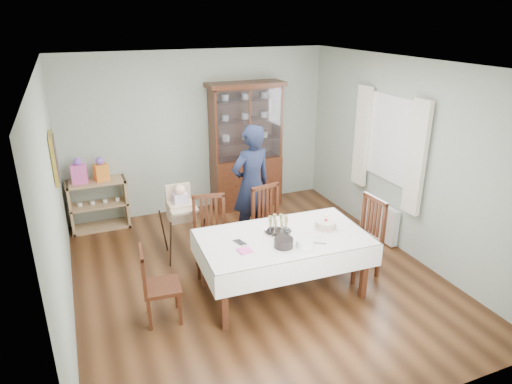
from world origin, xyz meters
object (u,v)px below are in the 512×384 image
chair_end_left (161,298)px  chair_end_right (359,252)px  chair_far_right (272,238)px  champagne_tray (278,228)px  china_cabinet (246,145)px  chair_far_left (211,249)px  woman (251,185)px  gift_bag_orange (101,170)px  high_chair (182,228)px  dining_table (283,264)px  birthday_cake (326,225)px  sideboard (99,205)px  gift_bag_pink (79,172)px

chair_end_left → chair_end_right: 2.60m
chair_far_right → champagne_tray: chair_far_right is taller
china_cabinet → chair_far_right: china_cabinet is taller
chair_far_left → chair_end_left: bearing=-124.2°
chair_end_right → woman: (-0.95, 1.40, 0.59)m
gift_bag_orange → chair_end_right: bearing=-42.8°
gift_bag_orange → high_chair: bearing=-55.7°
dining_table → birthday_cake: birthday_cake is taller
china_cabinet → sideboard: size_ratio=2.42×
chair_far_right → dining_table: bearing=-116.5°
chair_end_right → chair_end_left: bearing=-93.1°
dining_table → chair_end_left: size_ratio=2.29×
birthday_cake → gift_bag_orange: (-2.38, 2.75, 0.15)m
chair_end_left → woman: 2.25m
dining_table → sideboard: sideboard is taller
chair_far_left → china_cabinet: bearing=68.7°
chair_far_left → gift_bag_orange: bearing=133.3°
champagne_tray → birthday_cake: size_ratio=1.13×
dining_table → chair_far_left: (-0.65, 0.83, -0.08)m
chair_far_right → chair_end_left: bearing=-165.3°
chair_end_left → gift_bag_orange: gift_bag_orange is taller
dining_table → sideboard: size_ratio=2.27×
chair_end_left → chair_end_right: (2.60, -0.00, 0.04)m
chair_far_left → high_chair: high_chair is taller
chair_end_left → gift_bag_pink: (-0.65, 2.71, 0.71)m
chair_end_left → gift_bag_orange: (-0.33, 2.71, 0.70)m
chair_far_left → high_chair: size_ratio=0.96×
high_chair → champagne_tray: bearing=-55.7°
chair_far_right → birthday_cake: chair_far_right is taller
sideboard → champagne_tray: champagne_tray is taller
high_chair → gift_bag_orange: bearing=123.8°
dining_table → champagne_tray: champagne_tray is taller
chair_far_left → chair_far_right: (0.89, -0.00, 0.00)m
chair_far_left → chair_end_left: chair_far_left is taller
chair_end_left → gift_bag_pink: bearing=19.3°
champagne_tray → chair_far_left: bearing=131.6°
dining_table → champagne_tray: bearing=97.1°
chair_end_right → woman: bearing=-148.8°
birthday_cake → chair_end_right: bearing=3.6°
sideboard → gift_bag_pink: (-0.22, -0.02, 0.58)m
high_chair → gift_bag_orange: gift_bag_orange is taller
chair_end_right → champagne_tray: size_ratio=3.12×
china_cabinet → high_chair: 2.12m
chair_far_right → champagne_tray: (-0.25, -0.71, 0.52)m
chair_end_left → champagne_tray: champagne_tray is taller
sideboard → chair_end_left: bearing=-81.1°
chair_far_left → sideboard: bearing=135.1°
champagne_tray → birthday_cake: 0.59m
gift_bag_orange → china_cabinet: bearing=-0.0°
high_chair → gift_bag_orange: size_ratio=2.82×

